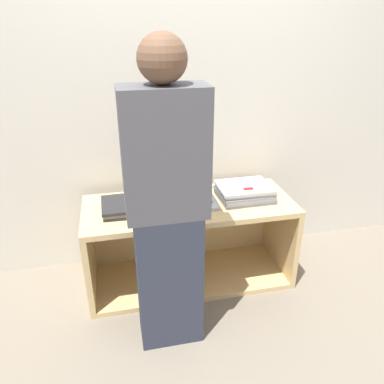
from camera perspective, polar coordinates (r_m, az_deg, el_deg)
The scene contains 8 objects.
ground_plane at distance 2.52m, azimuth 0.97°, elevation -16.56°, with size 12.00×12.00×0.00m, color #756B5B.
wall_back at distance 2.55m, azimuth -2.28°, elevation 14.46°, with size 8.00×0.05×2.40m.
cart at distance 2.60m, azimuth -0.69°, elevation -6.93°, with size 1.35×0.54×0.59m.
laptop_open at distance 2.43m, azimuth -0.71°, elevation -0.01°, with size 0.34×0.36×0.27m.
laptop_stack_left at distance 2.35m, azimuth -9.27°, elevation -2.07°, with size 0.36×0.28×0.06m.
laptop_stack_right at distance 2.47m, azimuth 8.00°, elevation 0.04°, with size 0.36×0.28×0.09m.
person at distance 1.85m, azimuth -3.87°, elevation -2.54°, with size 0.40×0.53×1.63m.
inventory_tag at distance 2.40m, azimuth 8.58°, elevation 0.50°, with size 0.06×0.02×0.01m.
Camera 1 is at (-0.44, -1.82, 1.68)m, focal length 35.00 mm.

